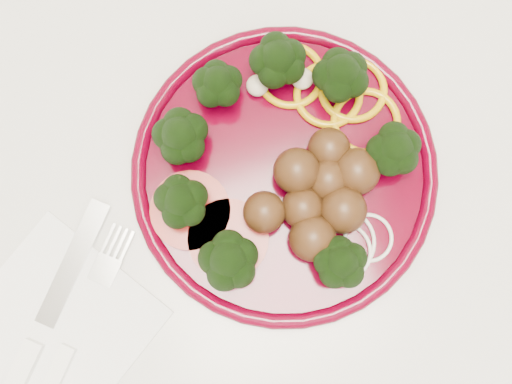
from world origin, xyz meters
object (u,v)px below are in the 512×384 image
object	(u,v)px
knife	(32,349)
fork	(60,366)
napkin	(57,326)
plate	(285,169)

from	to	relation	value
knife	fork	bearing A→B (deg)	-97.00
napkin	fork	bearing A→B (deg)	-97.50
napkin	fork	distance (m)	0.03
plate	napkin	size ratio (longest dim) A/B	1.90
plate	knife	xyz separation A→B (m)	(-0.26, -0.08, -0.01)
napkin	knife	world-z (taller)	knife
napkin	knife	distance (m)	0.03
napkin	plate	bearing A→B (deg)	16.54
plate	napkin	world-z (taller)	plate
plate	fork	xyz separation A→B (m)	(-0.24, -0.10, -0.01)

